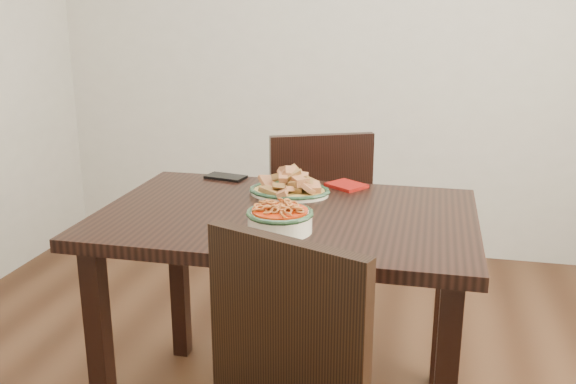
% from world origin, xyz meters
% --- Properties ---
extents(wall_back, '(3.50, 0.10, 2.60)m').
position_xyz_m(wall_back, '(0.00, 1.75, 1.30)').
color(wall_back, beige).
rests_on(wall_back, ground).
extents(dining_table, '(1.18, 0.79, 0.75)m').
position_xyz_m(dining_table, '(-0.02, 0.08, 0.65)').
color(dining_table, black).
rests_on(dining_table, ground).
extents(chair_far, '(0.55, 0.55, 0.89)m').
position_xyz_m(chair_far, '(-0.05, 0.75, 0.50)').
color(chair_far, black).
rests_on(chair_far, ground).
extents(fish_plate, '(0.27, 0.22, 0.11)m').
position_xyz_m(fish_plate, '(-0.05, 0.27, 0.79)').
color(fish_plate, beige).
rests_on(fish_plate, dining_table).
extents(noodle_bowl, '(0.20, 0.20, 0.08)m').
position_xyz_m(noodle_bowl, '(0.00, -0.11, 0.79)').
color(noodle_bowl, '#EBE2C6').
rests_on(noodle_bowl, dining_table).
extents(smartphone, '(0.16, 0.11, 0.01)m').
position_xyz_m(smartphone, '(-0.34, 0.43, 0.76)').
color(smartphone, black).
rests_on(smartphone, dining_table).
extents(napkin, '(0.16, 0.16, 0.01)m').
position_xyz_m(napkin, '(0.13, 0.41, 0.76)').
color(napkin, maroon).
rests_on(napkin, dining_table).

